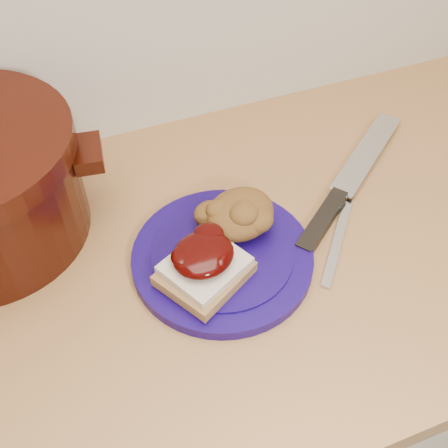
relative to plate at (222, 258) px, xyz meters
name	(u,v)px	position (x,y,z in m)	size (l,w,h in m)	color
base_cabinet	(223,404)	(0.00, 0.01, -0.48)	(4.00, 0.60, 0.86)	beige
plate	(222,258)	(0.00, 0.00, 0.00)	(0.24, 0.24, 0.02)	#130553
sandwich	(204,264)	(-0.03, -0.03, 0.03)	(0.13, 0.13, 0.05)	olive
stuffing_mound	(240,214)	(0.04, 0.03, 0.04)	(0.10, 0.08, 0.05)	brown
chef_knife	(335,202)	(0.19, 0.04, 0.00)	(0.29, 0.23, 0.02)	black
butter_knife	(338,238)	(0.16, -0.02, 0.00)	(0.17, 0.01, 0.00)	silver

